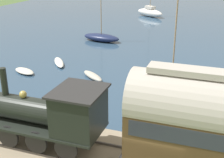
# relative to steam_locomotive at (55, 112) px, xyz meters

# --- Properties ---
(harbor_water) EXTENTS (80.00, 80.00, 0.01)m
(harbor_water) POSITION_rel_steam_locomotive_xyz_m (42.68, -4.87, -2.37)
(harbor_water) COLOR #2D4760
(harbor_water) RESTS_ON ground
(steam_locomotive) EXTENTS (2.44, 6.14, 3.62)m
(steam_locomotive) POSITION_rel_steam_locomotive_xyz_m (0.00, 0.00, 0.00)
(steam_locomotive) COLOR black
(steam_locomotive) RESTS_ON rail_embankment
(sailboat_navy) EXTENTS (2.44, 4.74, 8.11)m
(sailboat_navy) POSITION_rel_steam_locomotive_xyz_m (21.56, 6.17, -1.90)
(sailboat_navy) COLOR #192347
(sailboat_navy) RESTS_ON harbor_water
(sailboat_brown) EXTENTS (2.64, 4.23, 7.05)m
(sailboat_brown) POSITION_rel_steam_locomotive_xyz_m (8.69, -4.06, -1.80)
(sailboat_brown) COLOR brown
(sailboat_brown) RESTS_ON harbor_water
(sailboat_white) EXTENTS (4.25, 5.41, 8.99)m
(sailboat_white) POSITION_rel_steam_locomotive_xyz_m (39.30, 4.60, -1.67)
(sailboat_white) COLOR white
(sailboat_white) RESTS_ON harbor_water
(rowboat_off_pier) EXTENTS (2.84, 2.34, 0.35)m
(rowboat_off_pier) POSITION_rel_steam_locomotive_xyz_m (12.48, 6.74, -2.19)
(rowboat_off_pier) COLOR silver
(rowboat_off_pier) RESTS_ON harbor_water
(rowboat_far_out) EXTENTS (1.80, 2.45, 0.34)m
(rowboat_far_out) POSITION_rel_steam_locomotive_xyz_m (9.43, 8.34, -2.20)
(rowboat_far_out) COLOR beige
(rowboat_far_out) RESTS_ON harbor_water
(rowboat_near_shore) EXTENTS (2.21, 2.52, 0.41)m
(rowboat_near_shore) POSITION_rel_steam_locomotive_xyz_m (10.24, 2.47, -2.16)
(rowboat_near_shore) COLOR #B7B2A3
(rowboat_near_shore) RESTS_ON harbor_water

